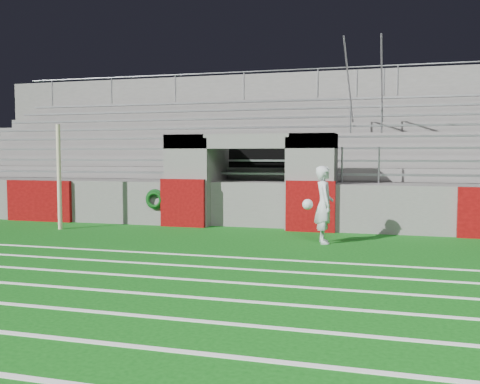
% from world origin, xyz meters
% --- Properties ---
extents(ground, '(90.00, 90.00, 0.00)m').
position_xyz_m(ground, '(0.00, 0.00, 0.00)').
color(ground, '#0D4F10').
rests_on(ground, ground).
extents(field_post, '(0.12, 0.12, 2.85)m').
position_xyz_m(field_post, '(-4.85, 1.60, 1.42)').
color(field_post, beige).
rests_on(field_post, ground).
extents(field_markings, '(28.00, 8.09, 0.01)m').
position_xyz_m(field_markings, '(0.00, -5.00, 0.01)').
color(field_markings, white).
rests_on(field_markings, ground).
extents(stadium_structure, '(26.00, 8.48, 5.42)m').
position_xyz_m(stadium_structure, '(0.00, 7.97, 1.49)').
color(stadium_structure, '#5D5B58').
rests_on(stadium_structure, ground).
extents(goalkeeper_with_ball, '(0.77, 0.74, 1.78)m').
position_xyz_m(goalkeeper_with_ball, '(2.35, 1.23, 0.89)').
color(goalkeeper_with_ball, silver).
rests_on(goalkeeper_with_ball, ground).
extents(hose_coil, '(0.58, 0.15, 0.58)m').
position_xyz_m(hose_coil, '(-2.65, 2.93, 0.76)').
color(hose_coil, '#0C3E12').
rests_on(hose_coil, ground).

